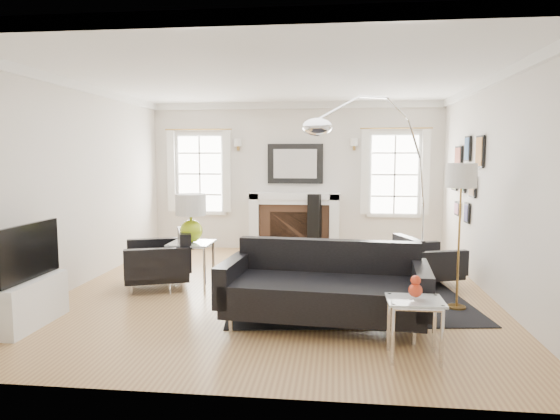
# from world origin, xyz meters

# --- Properties ---
(floor) EXTENTS (6.00, 6.00, 0.00)m
(floor) POSITION_xyz_m (0.00, 0.00, 0.00)
(floor) COLOR #9A6B40
(floor) RESTS_ON ground
(back_wall) EXTENTS (5.50, 0.04, 2.80)m
(back_wall) POSITION_xyz_m (0.00, 3.00, 1.40)
(back_wall) COLOR beige
(back_wall) RESTS_ON floor
(front_wall) EXTENTS (5.50, 0.04, 2.80)m
(front_wall) POSITION_xyz_m (0.00, -3.00, 1.40)
(front_wall) COLOR beige
(front_wall) RESTS_ON floor
(left_wall) EXTENTS (0.04, 6.00, 2.80)m
(left_wall) POSITION_xyz_m (-2.75, 0.00, 1.40)
(left_wall) COLOR beige
(left_wall) RESTS_ON floor
(right_wall) EXTENTS (0.04, 6.00, 2.80)m
(right_wall) POSITION_xyz_m (2.75, 0.00, 1.40)
(right_wall) COLOR beige
(right_wall) RESTS_ON floor
(ceiling) EXTENTS (5.50, 6.00, 0.02)m
(ceiling) POSITION_xyz_m (0.00, 0.00, 2.80)
(ceiling) COLOR white
(ceiling) RESTS_ON back_wall
(crown_molding) EXTENTS (5.50, 6.00, 0.12)m
(crown_molding) POSITION_xyz_m (0.00, 0.00, 2.74)
(crown_molding) COLOR white
(crown_molding) RESTS_ON back_wall
(fireplace) EXTENTS (1.70, 0.69, 1.11)m
(fireplace) POSITION_xyz_m (0.00, 2.79, 0.54)
(fireplace) COLOR white
(fireplace) RESTS_ON floor
(mantel_mirror) EXTENTS (1.05, 0.07, 0.75)m
(mantel_mirror) POSITION_xyz_m (0.00, 2.95, 1.65)
(mantel_mirror) COLOR black
(mantel_mirror) RESTS_ON back_wall
(window_left) EXTENTS (1.24, 0.15, 1.62)m
(window_left) POSITION_xyz_m (-1.85, 2.95, 1.46)
(window_left) COLOR white
(window_left) RESTS_ON back_wall
(window_right) EXTENTS (1.24, 0.15, 1.62)m
(window_right) POSITION_xyz_m (1.85, 2.95, 1.46)
(window_right) COLOR white
(window_right) RESTS_ON back_wall
(gallery_wall) EXTENTS (0.04, 1.73, 1.29)m
(gallery_wall) POSITION_xyz_m (2.72, 1.30, 1.53)
(gallery_wall) COLOR black
(gallery_wall) RESTS_ON right_wall
(tv_unit) EXTENTS (0.35, 1.00, 1.09)m
(tv_unit) POSITION_xyz_m (-2.44, -1.70, 0.33)
(tv_unit) COLOR white
(tv_unit) RESTS_ON floor
(area_rug) EXTENTS (3.20, 2.79, 0.01)m
(area_rug) POSITION_xyz_m (0.91, -0.23, 0.01)
(area_rug) COLOR black
(area_rug) RESTS_ON floor
(sofa) EXTENTS (2.23, 1.17, 0.70)m
(sofa) POSITION_xyz_m (0.66, -1.25, 0.38)
(sofa) COLOR black
(sofa) RESTS_ON floor
(armchair_left) EXTENTS (1.11, 1.17, 0.64)m
(armchair_left) POSITION_xyz_m (-1.59, 0.01, 0.36)
(armchair_left) COLOR black
(armchair_left) RESTS_ON floor
(armchair_right) EXTENTS (0.96, 1.02, 0.56)m
(armchair_right) POSITION_xyz_m (2.03, 0.56, 0.31)
(armchair_right) COLOR black
(armchair_right) RESTS_ON floor
(coffee_table) EXTENTS (0.84, 0.84, 0.37)m
(coffee_table) POSITION_xyz_m (0.80, 1.37, 0.34)
(coffee_table) COLOR silver
(coffee_table) RESTS_ON floor
(side_table_left) EXTENTS (0.57, 0.57, 0.62)m
(side_table_left) POSITION_xyz_m (-1.18, 0.04, 0.51)
(side_table_left) COLOR silver
(side_table_left) RESTS_ON floor
(nesting_table) EXTENTS (0.49, 0.41, 0.54)m
(nesting_table) POSITION_xyz_m (1.48, -2.13, 0.42)
(nesting_table) COLOR silver
(nesting_table) RESTS_ON floor
(gourd_lamp) EXTENTS (0.41, 0.41, 0.66)m
(gourd_lamp) POSITION_xyz_m (-1.18, 0.04, 1.00)
(gourd_lamp) COLOR #B5D51A
(gourd_lamp) RESTS_ON side_table_left
(orange_vase) EXTENTS (0.12, 0.12, 0.20)m
(orange_vase) POSITION_xyz_m (1.48, -2.13, 0.64)
(orange_vase) COLOR red
(orange_vase) RESTS_ON nesting_table
(arc_floor_lamp) EXTENTS (1.93, 1.78, 2.73)m
(arc_floor_lamp) POSITION_xyz_m (1.32, 0.64, 1.47)
(arc_floor_lamp) COLOR white
(arc_floor_lamp) RESTS_ON floor
(stick_floor_lamp) EXTENTS (0.35, 0.35, 1.71)m
(stick_floor_lamp) POSITION_xyz_m (2.20, -0.58, 1.48)
(stick_floor_lamp) COLOR #A17838
(stick_floor_lamp) RESTS_ON floor
(speaker_tower) EXTENTS (0.26, 0.26, 1.10)m
(speaker_tower) POSITION_xyz_m (0.39, 2.60, 0.55)
(speaker_tower) COLOR black
(speaker_tower) RESTS_ON floor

